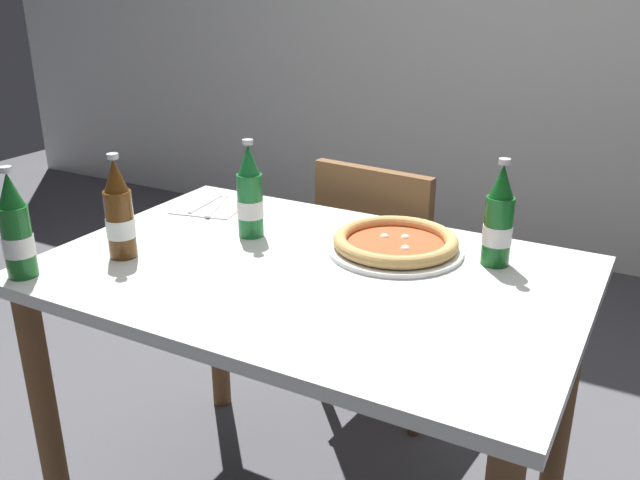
{
  "coord_description": "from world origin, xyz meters",
  "views": [
    {
      "loc": [
        0.69,
        -1.21,
        1.37
      ],
      "look_at": [
        0.0,
        0.05,
        0.8
      ],
      "focal_mm": 37.91,
      "sensor_mm": 36.0,
      "label": 1
    }
  ],
  "objects_px": {
    "beer_bottle_left": "(16,231)",
    "beer_bottle_center": "(499,221)",
    "beer_bottle_extra": "(119,214)",
    "dining_table_main": "(310,313)",
    "chair_behind_table": "(387,273)",
    "beer_bottle_right": "(250,196)",
    "napkin_with_cutlery": "(211,206)",
    "pizza_margherita_near": "(395,244)"
  },
  "relations": [
    {
      "from": "beer_bottle_left",
      "to": "beer_bottle_center",
      "type": "xyz_separation_m",
      "value": [
        0.89,
        0.56,
        0.0
      ]
    },
    {
      "from": "beer_bottle_extra",
      "to": "dining_table_main",
      "type": "bearing_deg",
      "value": 19.95
    },
    {
      "from": "chair_behind_table",
      "to": "beer_bottle_extra",
      "type": "relative_size",
      "value": 3.44
    },
    {
      "from": "beer_bottle_right",
      "to": "napkin_with_cutlery",
      "type": "bearing_deg",
      "value": 149.88
    },
    {
      "from": "dining_table_main",
      "to": "beer_bottle_right",
      "type": "height_order",
      "value": "beer_bottle_right"
    },
    {
      "from": "beer_bottle_left",
      "to": "beer_bottle_extra",
      "type": "xyz_separation_m",
      "value": [
        0.11,
        0.19,
        0.0
      ]
    },
    {
      "from": "chair_behind_table",
      "to": "beer_bottle_right",
      "type": "bearing_deg",
      "value": 77.34
    },
    {
      "from": "pizza_margherita_near",
      "to": "beer_bottle_left",
      "type": "height_order",
      "value": "beer_bottle_left"
    },
    {
      "from": "beer_bottle_center",
      "to": "beer_bottle_left",
      "type": "bearing_deg",
      "value": -147.82
    },
    {
      "from": "pizza_margherita_near",
      "to": "beer_bottle_extra",
      "type": "xyz_separation_m",
      "value": [
        -0.55,
        -0.33,
        0.08
      ]
    },
    {
      "from": "chair_behind_table",
      "to": "pizza_margherita_near",
      "type": "xyz_separation_m",
      "value": [
        0.2,
        -0.43,
        0.29
      ]
    },
    {
      "from": "napkin_with_cutlery",
      "to": "chair_behind_table",
      "type": "bearing_deg",
      "value": 43.37
    },
    {
      "from": "napkin_with_cutlery",
      "to": "beer_bottle_left",
      "type": "bearing_deg",
      "value": -97.29
    },
    {
      "from": "beer_bottle_center",
      "to": "dining_table_main",
      "type": "bearing_deg",
      "value": -148.37
    },
    {
      "from": "beer_bottle_extra",
      "to": "chair_behind_table",
      "type": "bearing_deg",
      "value": 65.14
    },
    {
      "from": "beer_bottle_center",
      "to": "beer_bottle_extra",
      "type": "height_order",
      "value": "same"
    },
    {
      "from": "beer_bottle_right",
      "to": "beer_bottle_extra",
      "type": "distance_m",
      "value": 0.32
    },
    {
      "from": "beer_bottle_left",
      "to": "napkin_with_cutlery",
      "type": "xyz_separation_m",
      "value": [
        0.07,
        0.58,
        -0.1
      ]
    },
    {
      "from": "dining_table_main",
      "to": "pizza_margherita_near",
      "type": "distance_m",
      "value": 0.26
    },
    {
      "from": "dining_table_main",
      "to": "beer_bottle_extra",
      "type": "bearing_deg",
      "value": -160.05
    },
    {
      "from": "chair_behind_table",
      "to": "beer_bottle_left",
      "type": "relative_size",
      "value": 3.44
    },
    {
      "from": "pizza_margherita_near",
      "to": "beer_bottle_center",
      "type": "distance_m",
      "value": 0.25
    },
    {
      "from": "beer_bottle_center",
      "to": "napkin_with_cutlery",
      "type": "distance_m",
      "value": 0.82
    },
    {
      "from": "beer_bottle_left",
      "to": "napkin_with_cutlery",
      "type": "height_order",
      "value": "beer_bottle_left"
    },
    {
      "from": "chair_behind_table",
      "to": "beer_bottle_extra",
      "type": "distance_m",
      "value": 0.92
    },
    {
      "from": "beer_bottle_center",
      "to": "napkin_with_cutlery",
      "type": "relative_size",
      "value": 1.16
    },
    {
      "from": "dining_table_main",
      "to": "beer_bottle_center",
      "type": "distance_m",
      "value": 0.48
    },
    {
      "from": "chair_behind_table",
      "to": "beer_bottle_right",
      "type": "xyz_separation_m",
      "value": [
        -0.17,
        -0.5,
        0.37
      ]
    },
    {
      "from": "beer_bottle_extra",
      "to": "beer_bottle_left",
      "type": "bearing_deg",
      "value": -121.45
    },
    {
      "from": "beer_bottle_center",
      "to": "pizza_margherita_near",
      "type": "bearing_deg",
      "value": -169.9
    },
    {
      "from": "dining_table_main",
      "to": "chair_behind_table",
      "type": "distance_m",
      "value": 0.63
    },
    {
      "from": "pizza_margherita_near",
      "to": "napkin_with_cutlery",
      "type": "bearing_deg",
      "value": 174.48
    },
    {
      "from": "dining_table_main",
      "to": "beer_bottle_left",
      "type": "bearing_deg",
      "value": -147.46
    },
    {
      "from": "pizza_margherita_near",
      "to": "beer_bottle_left",
      "type": "xyz_separation_m",
      "value": [
        -0.66,
        -0.52,
        0.08
      ]
    },
    {
      "from": "beer_bottle_center",
      "to": "beer_bottle_extra",
      "type": "relative_size",
      "value": 1.0
    },
    {
      "from": "beer_bottle_right",
      "to": "dining_table_main",
      "type": "bearing_deg",
      "value": -24.98
    },
    {
      "from": "chair_behind_table",
      "to": "dining_table_main",
      "type": "bearing_deg",
      "value": 101.6
    },
    {
      "from": "beer_bottle_right",
      "to": "beer_bottle_center",
      "type": "bearing_deg",
      "value": 11.01
    },
    {
      "from": "chair_behind_table",
      "to": "pizza_margherita_near",
      "type": "distance_m",
      "value": 0.55
    },
    {
      "from": "pizza_margherita_near",
      "to": "beer_bottle_right",
      "type": "distance_m",
      "value": 0.38
    },
    {
      "from": "chair_behind_table",
      "to": "napkin_with_cutlery",
      "type": "height_order",
      "value": "chair_behind_table"
    },
    {
      "from": "beer_bottle_center",
      "to": "chair_behind_table",
      "type": "bearing_deg",
      "value": 137.48
    }
  ]
}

